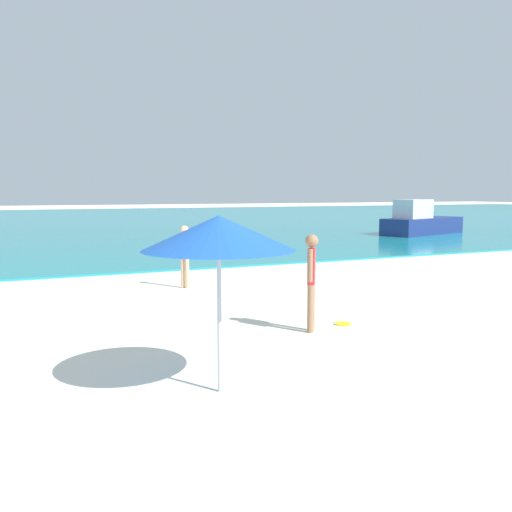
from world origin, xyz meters
name	(u,v)px	position (x,y,z in m)	size (l,w,h in m)	color
water	(63,221)	(0.00, 44.69, 0.03)	(160.00, 60.00, 0.06)	teal
person_standing	(311,277)	(0.54, 7.12, 0.91)	(0.25, 0.31, 1.60)	#936B4C
frisbee	(343,324)	(1.28, 7.31, 0.01)	(0.28, 0.28, 0.03)	yellow
person_distant	(185,253)	(-0.12, 11.90, 0.85)	(0.23, 0.29, 1.49)	#DDAD84
boat_near	(421,222)	(15.90, 22.17, 0.69)	(5.64, 3.27, 1.83)	navy
beach_umbrella	(219,233)	(-1.76, 5.20, 1.81)	(1.72, 1.72, 2.01)	#B7B7BC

